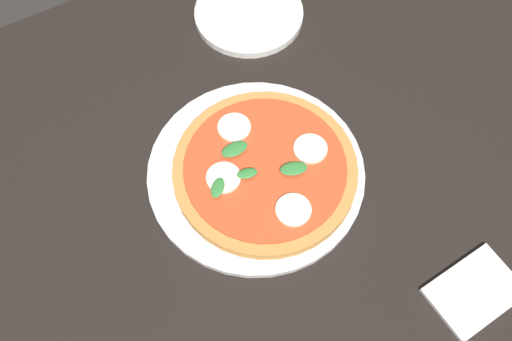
% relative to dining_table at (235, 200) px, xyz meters
% --- Properties ---
extents(ground_plane, '(6.00, 6.00, 0.00)m').
position_rel_dining_table_xyz_m(ground_plane, '(0.00, 0.00, -0.67)').
color(ground_plane, '#2D2B28').
extents(dining_table, '(1.38, 0.99, 0.77)m').
position_rel_dining_table_xyz_m(dining_table, '(0.00, 0.00, 0.00)').
color(dining_table, black).
rests_on(dining_table, ground_plane).
extents(serving_tray, '(0.35, 0.35, 0.01)m').
position_rel_dining_table_xyz_m(serving_tray, '(0.03, -0.02, 0.11)').
color(serving_tray, silver).
rests_on(serving_tray, dining_table).
extents(pizza, '(0.29, 0.29, 0.03)m').
position_rel_dining_table_xyz_m(pizza, '(0.04, -0.03, 0.12)').
color(pizza, '#C6843F').
rests_on(pizza, serving_tray).
extents(plate_white, '(0.21, 0.21, 0.01)m').
position_rel_dining_table_xyz_m(plate_white, '(0.19, 0.29, 0.11)').
color(plate_white, white).
rests_on(plate_white, dining_table).
extents(napkin, '(0.13, 0.10, 0.01)m').
position_rel_dining_table_xyz_m(napkin, '(0.21, -0.35, 0.10)').
color(napkin, white).
rests_on(napkin, dining_table).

